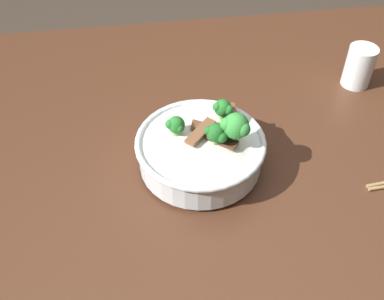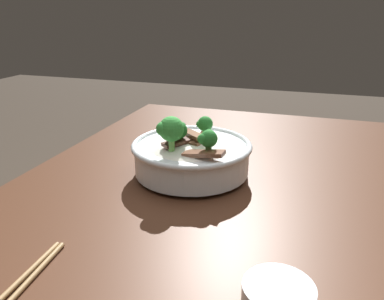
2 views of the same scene
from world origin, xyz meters
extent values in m
cube|color=#472819|center=(0.00, 0.00, 0.78)|extent=(1.26, 0.89, 0.05)
cube|color=#472819|center=(-0.55, -0.37, 0.38)|extent=(0.08, 0.08, 0.76)
cube|color=#472819|center=(0.55, -0.37, 0.38)|extent=(0.08, 0.08, 0.76)
cylinder|color=silver|center=(0.09, 0.11, 0.81)|extent=(0.11, 0.11, 0.01)
cylinder|color=silver|center=(0.09, 0.11, 0.85)|extent=(0.23, 0.23, 0.06)
torus|color=silver|center=(0.09, 0.11, 0.87)|extent=(0.24, 0.24, 0.01)
ellipsoid|color=white|center=(0.09, 0.11, 0.86)|extent=(0.21, 0.21, 0.06)
cube|color=brown|center=(0.03, 0.07, 0.89)|extent=(0.03, 0.08, 0.02)
cube|color=#4C2B1E|center=(0.06, 0.13, 0.89)|extent=(0.06, 0.05, 0.01)
cube|color=brown|center=(0.09, 0.11, 0.90)|extent=(0.07, 0.07, 0.01)
cube|color=brown|center=(0.08, 0.09, 0.89)|extent=(0.05, 0.03, 0.02)
cylinder|color=#6BA84C|center=(0.07, 0.13, 0.89)|extent=(0.01, 0.01, 0.02)
sphere|color=#1E6023|center=(0.07, 0.13, 0.91)|extent=(0.03, 0.03, 0.03)
sphere|color=#1E6023|center=(0.08, 0.13, 0.92)|extent=(0.02, 0.02, 0.02)
sphere|color=#1E6023|center=(0.06, 0.14, 0.91)|extent=(0.02, 0.02, 0.02)
cylinder|color=#6BA84C|center=(0.14, 0.10, 0.89)|extent=(0.01, 0.01, 0.02)
sphere|color=#237028|center=(0.14, 0.10, 0.91)|extent=(0.03, 0.03, 0.03)
sphere|color=#237028|center=(0.15, 0.10, 0.91)|extent=(0.02, 0.02, 0.02)
sphere|color=#237028|center=(0.13, 0.11, 0.91)|extent=(0.02, 0.02, 0.02)
cylinder|color=#6BA84C|center=(0.03, 0.13, 0.89)|extent=(0.01, 0.01, 0.03)
sphere|color=green|center=(0.03, 0.13, 0.92)|extent=(0.05, 0.05, 0.05)
sphere|color=green|center=(0.05, 0.13, 0.93)|extent=(0.03, 0.03, 0.03)
sphere|color=green|center=(0.03, 0.14, 0.93)|extent=(0.03, 0.03, 0.03)
cylinder|color=#6BA84C|center=(0.04, 0.06, 0.89)|extent=(0.01, 0.01, 0.02)
sphere|color=#237028|center=(0.04, 0.06, 0.91)|extent=(0.03, 0.03, 0.03)
sphere|color=#237028|center=(0.06, 0.07, 0.92)|extent=(0.02, 0.02, 0.02)
sphere|color=#237028|center=(0.04, 0.07, 0.91)|extent=(0.02, 0.02, 0.02)
cylinder|color=white|center=(-0.31, -0.10, 0.81)|extent=(0.06, 0.06, 0.00)
cylinder|color=white|center=(-0.31, -0.10, 0.86)|extent=(0.06, 0.06, 0.10)
cylinder|color=silver|center=(-0.31, -0.10, 0.83)|extent=(0.06, 0.06, 0.04)
camera|label=1|loc=(0.20, 0.72, 1.47)|focal=43.55mm
camera|label=2|loc=(-0.58, -0.10, 1.13)|focal=34.80mm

